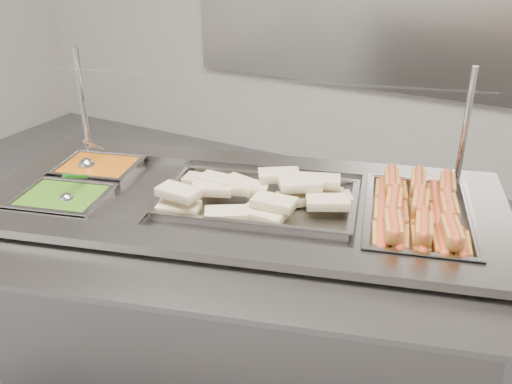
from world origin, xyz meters
The scene contains 11 objects.
steam_counter centered at (-0.01, 0.37, 0.39)m, with size 1.79×1.15×0.79m.
tray_rail centered at (0.11, -0.07, 0.75)m, with size 1.59×0.73×0.05m.
sneeze_guard centered at (-0.06, 0.55, 1.11)m, with size 1.47×0.64×0.39m.
pan_hotdogs centered at (0.52, 0.52, 0.75)m, with size 0.42×0.55×0.09m.
pan_wraps centered at (0.04, 0.38, 0.77)m, with size 0.67×0.50×0.06m.
pan_beans centered at (-0.59, 0.34, 0.76)m, with size 0.31×0.28×0.09m.
pan_peas centered at (-0.52, 0.09, 0.76)m, with size 0.31×0.28×0.09m.
hotdogs_in_buns centered at (0.51, 0.51, 0.80)m, with size 0.37×0.50×0.10m.
tortilla_wraps centered at (0.05, 0.38, 0.80)m, with size 0.60×0.42×0.09m.
ladle centered at (-0.62, 0.31, 0.80)m, with size 0.07×0.17×0.13m.
serving_spoon centered at (-0.50, 0.09, 0.80)m, with size 0.07×0.16×0.11m.
Camera 1 is at (0.80, -1.06, 1.61)m, focal length 40.00 mm.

